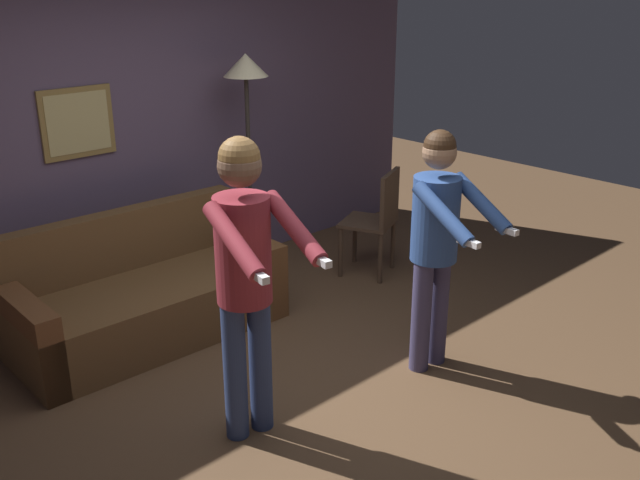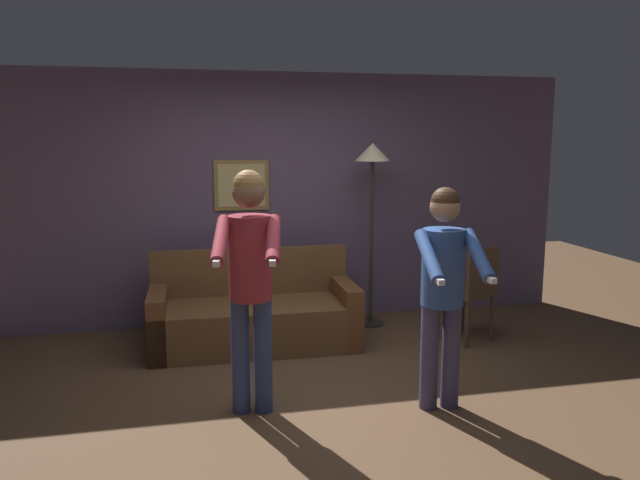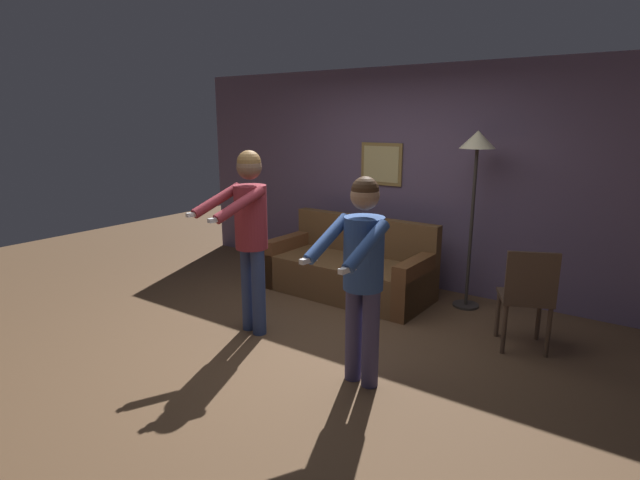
% 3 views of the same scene
% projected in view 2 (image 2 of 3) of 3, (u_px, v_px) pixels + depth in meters
% --- Properties ---
extents(ground_plane, '(12.00, 12.00, 0.00)m').
position_uv_depth(ground_plane, '(319.00, 401.00, 4.65)').
color(ground_plane, brown).
extents(back_wall_assembly, '(6.40, 0.09, 2.60)m').
position_uv_depth(back_wall_assembly, '(273.00, 199.00, 6.52)').
color(back_wall_assembly, '#5E4E68').
rests_on(back_wall_assembly, ground_plane).
extents(couch, '(1.92, 0.89, 0.87)m').
position_uv_depth(couch, '(254.00, 316.00, 5.87)').
color(couch, brown).
rests_on(couch, ground_plane).
extents(torchiere_lamp, '(0.36, 0.36, 1.89)m').
position_uv_depth(torchiere_lamp, '(372.00, 171.00, 6.29)').
color(torchiere_lamp, '#332D28').
rests_on(torchiere_lamp, ground_plane).
extents(person_standing_left, '(0.51, 0.73, 1.73)m').
position_uv_depth(person_standing_left, '(250.00, 268.00, 4.29)').
color(person_standing_left, navy).
rests_on(person_standing_left, ground_plane).
extents(person_standing_right, '(0.47, 0.66, 1.61)m').
position_uv_depth(person_standing_right, '(443.00, 279.00, 4.37)').
color(person_standing_right, '#433D63').
rests_on(person_standing_right, ground_plane).
extents(dining_chair_distant, '(0.56, 0.56, 0.93)m').
position_uv_depth(dining_chair_distant, '(473.00, 288.00, 5.90)').
color(dining_chair_distant, '#4C3828').
rests_on(dining_chair_distant, ground_plane).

